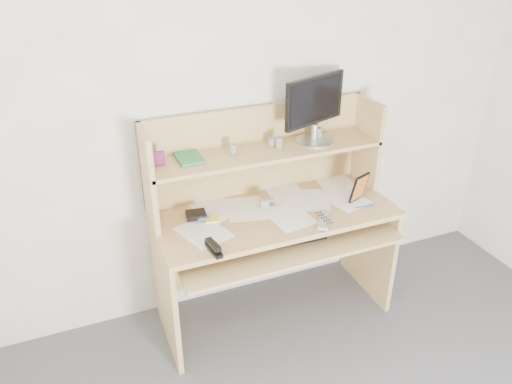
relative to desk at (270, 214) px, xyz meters
name	(u,v)px	position (x,y,z in m)	size (l,w,h in m)	color
back_wall	(255,113)	(0.00, 0.24, 0.56)	(3.60, 0.04, 2.50)	white
desk	(270,214)	(0.00, 0.00, 0.00)	(1.40, 0.70, 1.30)	tan
paper_clutter	(276,212)	(0.00, -0.08, 0.06)	(1.32, 0.54, 0.01)	white
keyboard	(283,236)	(-0.01, -0.22, -0.03)	(0.48, 0.19, 0.03)	black
tv_remote	(324,220)	(0.20, -0.29, 0.07)	(0.06, 0.20, 0.02)	#9A9995
flip_phone	(211,242)	(-0.45, -0.26, 0.07)	(0.04, 0.08, 0.02)	#A3A3A5
stapler	(214,247)	(-0.46, -0.33, 0.08)	(0.04, 0.15, 0.05)	black
wallet	(196,215)	(-0.45, 0.03, 0.08)	(0.11, 0.09, 0.03)	black
sticky_note_pad	(212,219)	(-0.37, -0.02, 0.06)	(0.08, 0.08, 0.01)	#FAFF43
digital_camera	(267,203)	(-0.03, -0.02, 0.09)	(0.08, 0.03, 0.05)	#A3A3A5
game_case	(359,188)	(0.51, -0.15, 0.15)	(0.13, 0.01, 0.18)	black
blue_pen	(365,206)	(0.51, -0.23, 0.07)	(0.01, 0.01, 0.13)	#163AA9
card_box	(159,159)	(-0.61, 0.09, 0.43)	(0.06, 0.02, 0.08)	maroon
shelf_book	(189,158)	(-0.44, 0.11, 0.40)	(0.13, 0.18, 0.02)	#36874B
chip_stack_a	(233,149)	(-0.19, 0.09, 0.42)	(0.04, 0.04, 0.06)	black
chip_stack_b	(279,143)	(0.08, 0.07, 0.42)	(0.04, 0.04, 0.07)	silver
chip_stack_c	(272,142)	(0.05, 0.11, 0.41)	(0.04, 0.04, 0.05)	black
chip_stack_d	(318,134)	(0.36, 0.10, 0.42)	(0.04, 0.04, 0.07)	white
monitor	(315,107)	(0.32, 0.09, 0.60)	(0.44, 0.23, 0.39)	#B1B1B7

